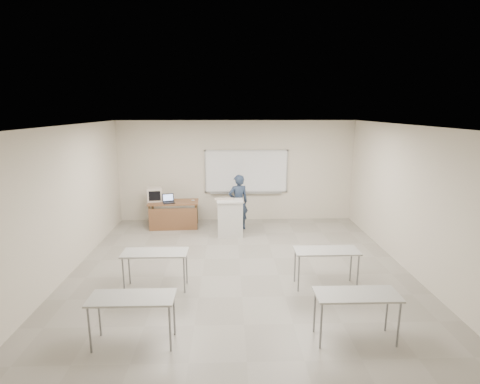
{
  "coord_description": "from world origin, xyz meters",
  "views": [
    {
      "loc": [
        -0.23,
        -7.05,
        3.3
      ],
      "look_at": [
        0.06,
        2.2,
        1.26
      ],
      "focal_mm": 28.0,
      "sensor_mm": 36.0,
      "label": 1
    }
  ],
  "objects_px": {
    "whiteboard": "(246,172)",
    "laptop": "(169,201)",
    "podium": "(230,218)",
    "mouse": "(193,200)",
    "keyboard": "(224,199)",
    "crt_monitor": "(155,194)",
    "instructor_desk": "(173,210)",
    "presenter": "(238,202)"
  },
  "relations": [
    {
      "from": "laptop",
      "to": "mouse",
      "type": "relative_size",
      "value": 3.36
    },
    {
      "from": "instructor_desk",
      "to": "podium",
      "type": "xyz_separation_m",
      "value": [
        1.6,
        -0.69,
        -0.05
      ]
    },
    {
      "from": "whiteboard",
      "to": "presenter",
      "type": "distance_m",
      "value": 1.19
    },
    {
      "from": "whiteboard",
      "to": "presenter",
      "type": "relative_size",
      "value": 1.59
    },
    {
      "from": "laptop",
      "to": "podium",
      "type": "bearing_deg",
      "value": -39.06
    },
    {
      "from": "podium",
      "to": "crt_monitor",
      "type": "distance_m",
      "value": 2.38
    },
    {
      "from": "podium",
      "to": "keyboard",
      "type": "relative_size",
      "value": 1.93
    },
    {
      "from": "mouse",
      "to": "keyboard",
      "type": "bearing_deg",
      "value": -33.61
    },
    {
      "from": "instructor_desk",
      "to": "laptop",
      "type": "distance_m",
      "value": 0.29
    },
    {
      "from": "whiteboard",
      "to": "keyboard",
      "type": "height_order",
      "value": "whiteboard"
    },
    {
      "from": "whiteboard",
      "to": "laptop",
      "type": "bearing_deg",
      "value": -160.18
    },
    {
      "from": "whiteboard",
      "to": "laptop",
      "type": "xyz_separation_m",
      "value": [
        -2.2,
        -0.79,
        -0.67
      ]
    },
    {
      "from": "mouse",
      "to": "whiteboard",
      "type": "bearing_deg",
      "value": 28.68
    },
    {
      "from": "instructor_desk",
      "to": "presenter",
      "type": "xyz_separation_m",
      "value": [
        1.83,
        -0.14,
        0.24
      ]
    },
    {
      "from": "podium",
      "to": "presenter",
      "type": "xyz_separation_m",
      "value": [
        0.23,
        0.55,
        0.29
      ]
    },
    {
      "from": "keyboard",
      "to": "crt_monitor",
      "type": "bearing_deg",
      "value": 150.94
    },
    {
      "from": "whiteboard",
      "to": "mouse",
      "type": "bearing_deg",
      "value": -158.27
    },
    {
      "from": "whiteboard",
      "to": "instructor_desk",
      "type": "xyz_separation_m",
      "value": [
        -2.1,
        -0.78,
        -0.94
      ]
    },
    {
      "from": "instructor_desk",
      "to": "podium",
      "type": "distance_m",
      "value": 1.74
    },
    {
      "from": "laptop",
      "to": "keyboard",
      "type": "relative_size",
      "value": 0.64
    },
    {
      "from": "instructor_desk",
      "to": "keyboard",
      "type": "distance_m",
      "value": 1.64
    },
    {
      "from": "presenter",
      "to": "mouse",
      "type": "bearing_deg",
      "value": -30.57
    },
    {
      "from": "podium",
      "to": "mouse",
      "type": "height_order",
      "value": "podium"
    },
    {
      "from": "laptop",
      "to": "mouse",
      "type": "distance_m",
      "value": 0.67
    },
    {
      "from": "mouse",
      "to": "keyboard",
      "type": "height_order",
      "value": "keyboard"
    },
    {
      "from": "podium",
      "to": "laptop",
      "type": "distance_m",
      "value": 1.86
    },
    {
      "from": "whiteboard",
      "to": "podium",
      "type": "bearing_deg",
      "value": -108.81
    },
    {
      "from": "whiteboard",
      "to": "crt_monitor",
      "type": "height_order",
      "value": "whiteboard"
    },
    {
      "from": "podium",
      "to": "crt_monitor",
      "type": "bearing_deg",
      "value": 154.58
    },
    {
      "from": "podium",
      "to": "laptop",
      "type": "xyz_separation_m",
      "value": [
        -1.7,
        0.67,
        0.32
      ]
    },
    {
      "from": "crt_monitor",
      "to": "presenter",
      "type": "bearing_deg",
      "value": -19.57
    },
    {
      "from": "crt_monitor",
      "to": "podium",
      "type": "bearing_deg",
      "value": -33.8
    },
    {
      "from": "instructor_desk",
      "to": "keyboard",
      "type": "height_order",
      "value": "keyboard"
    },
    {
      "from": "presenter",
      "to": "keyboard",
      "type": "bearing_deg",
      "value": 33.16
    },
    {
      "from": "crt_monitor",
      "to": "laptop",
      "type": "bearing_deg",
      "value": -39.61
    },
    {
      "from": "crt_monitor",
      "to": "mouse",
      "type": "relative_size",
      "value": 4.89
    },
    {
      "from": "instructor_desk",
      "to": "presenter",
      "type": "distance_m",
      "value": 1.86
    },
    {
      "from": "podium",
      "to": "mouse",
      "type": "distance_m",
      "value": 1.38
    },
    {
      "from": "laptop",
      "to": "crt_monitor",
      "type": "bearing_deg",
      "value": 133.5
    },
    {
      "from": "keyboard",
      "to": "podium",
      "type": "bearing_deg",
      "value": -34.22
    },
    {
      "from": "whiteboard",
      "to": "keyboard",
      "type": "distance_m",
      "value": 1.61
    },
    {
      "from": "presenter",
      "to": "crt_monitor",
      "type": "bearing_deg",
      "value": -26.29
    }
  ]
}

